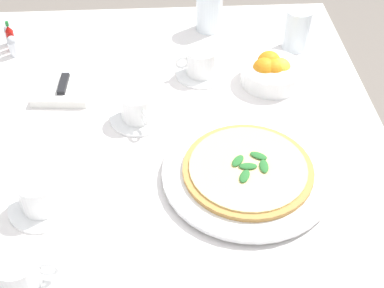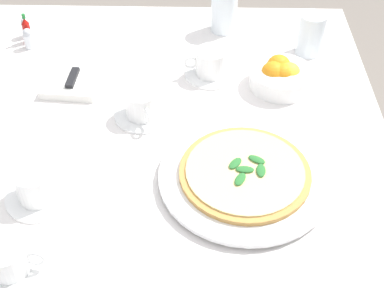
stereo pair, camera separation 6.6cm
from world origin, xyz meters
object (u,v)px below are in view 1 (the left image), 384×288
pizza (248,169)px  coffee_cup_right_edge (138,108)px  water_glass_left_edge (209,13)px  pepper_shaker (13,47)px  coffee_cup_near_left (20,272)px  coffee_cup_near_right (40,195)px  citrus_bowl (271,71)px  napkin_folded (67,77)px  coffee_cup_far_left (201,64)px  water_glass_back_corner (297,31)px  pizza_plate (247,174)px  salt_shaker (10,36)px  hot_sauce_bottle (11,38)px  dinner_knife (67,72)px

pizza → coffee_cup_right_edge: (0.20, 0.22, 0.01)m
water_glass_left_edge → coffee_cup_right_edge: bearing=153.6°
pepper_shaker → coffee_cup_near_left: bearing=-168.5°
coffee_cup_near_right → citrus_bowl: 0.62m
coffee_cup_right_edge → napkin_folded: coffee_cup_right_edge is taller
coffee_cup_far_left → water_glass_back_corner: 0.28m
coffee_cup_far_left → coffee_cup_near_left: bearing=149.3°
pizza_plate → napkin_folded: size_ratio=1.49×
water_glass_back_corner → napkin_folded: bearing=101.1°
water_glass_back_corner → citrus_bowl: (-0.15, 0.09, -0.02)m
coffee_cup_right_edge → salt_shaker: 0.48m
pizza → napkin_folded: pizza is taller
coffee_cup_right_edge → water_glass_left_edge: bearing=-26.4°
coffee_cup_near_right → salt_shaker: bearing=16.3°
water_glass_left_edge → salt_shaker: size_ratio=1.96×
water_glass_back_corner → napkin_folded: 0.60m
coffee_cup_near_right → water_glass_left_edge: size_ratio=1.19×
pizza_plate → hot_sauce_bottle: (0.50, 0.56, 0.02)m
water_glass_left_edge → dinner_knife: water_glass_left_edge is taller
salt_shaker → coffee_cup_far_left: bearing=-108.8°
water_glass_back_corner → coffee_cup_far_left: bearing=112.9°
water_glass_back_corner → coffee_cup_near_left: bearing=138.8°
citrus_bowl → hot_sauce_bottle: bearing=74.7°
coffee_cup_near_left → citrus_bowl: size_ratio=0.88×
coffee_cup_far_left → hot_sauce_bottle: (0.14, 0.49, 0.00)m
dinner_knife → hot_sauce_bottle: hot_sauce_bottle is taller
coffee_cup_near_left → water_glass_back_corner: size_ratio=1.21×
coffee_cup_far_left → pepper_shaker: (0.11, 0.48, -0.01)m
citrus_bowl → hot_sauce_bottle: 0.68m
citrus_bowl → salt_shaker: (0.21, 0.67, -0.00)m
coffee_cup_near_right → salt_shaker: coffee_cup_near_right is taller
coffee_cup_far_left → pepper_shaker: size_ratio=2.35×
pizza_plate → hot_sauce_bottle: bearing=48.0°
coffee_cup_near_left → dinner_knife: 0.57m
pepper_shaker → water_glass_left_edge: bearing=-78.7°
coffee_cup_near_right → citrus_bowl: size_ratio=0.88×
water_glass_back_corner → pepper_shaker: bearing=89.5°
coffee_cup_right_edge → coffee_cup_far_left: bearing=-43.1°
pizza_plate → pizza: pizza is taller
pizza_plate → napkin_folded: napkin_folded is taller
hot_sauce_bottle → pepper_shaker: (-0.03, -0.01, -0.01)m
coffee_cup_right_edge → coffee_cup_near_left: bearing=155.5°
coffee_cup_near_left → hot_sauce_bottle: (0.72, 0.15, 0.01)m
water_glass_left_edge → napkin_folded: water_glass_left_edge is taller
coffee_cup_far_left → water_glass_back_corner: (0.11, -0.26, 0.02)m
coffee_cup_near_right → hot_sauce_bottle: size_ratio=1.59×
napkin_folded → hot_sauce_bottle: 0.22m
hot_sauce_bottle → pepper_shaker: size_ratio=1.48×
citrus_bowl → water_glass_left_edge: bearing=27.3°
water_glass_left_edge → pizza_plate: bearing=-177.0°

